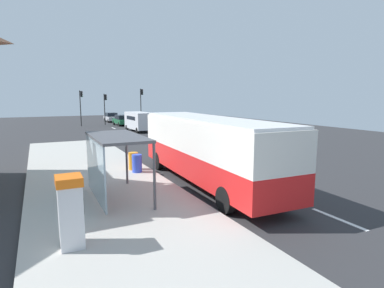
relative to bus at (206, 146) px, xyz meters
name	(u,v)px	position (x,y,z in m)	size (l,w,h in m)	color
ground_plane	(147,143)	(1.71, 14.15, -1.86)	(56.00, 92.00, 0.04)	#2D2D30
sidewalk_platform	(98,183)	(-4.69, 2.15, -1.75)	(6.20, 30.00, 0.18)	#ADAAA3
lane_stripe_seg_0	(338,219)	(1.96, -5.85, -1.84)	(0.16, 2.20, 0.01)	silver
lane_stripe_seg_1	(250,183)	(1.96, -0.85, -1.84)	(0.16, 2.20, 0.01)	silver
lane_stripe_seg_2	(202,164)	(1.96, 4.15, -1.84)	(0.16, 2.20, 0.01)	silver
lane_stripe_seg_3	(171,151)	(1.96, 9.15, -1.84)	(0.16, 2.20, 0.01)	silver
lane_stripe_seg_4	(150,143)	(1.96, 14.15, -1.84)	(0.16, 2.20, 0.01)	silver
lane_stripe_seg_5	(135,137)	(1.96, 19.15, -1.84)	(0.16, 2.20, 0.01)	silver
lane_stripe_seg_6	(123,132)	(1.96, 24.15, -1.84)	(0.16, 2.20, 0.01)	silver
lane_stripe_seg_7	(114,128)	(1.96, 29.15, -1.84)	(0.16, 2.20, 0.01)	silver
bus	(206,146)	(0.00, 0.00, 0.00)	(2.87, 11.09, 3.21)	red
white_van	(139,120)	(3.91, 23.93, -0.50)	(2.22, 5.28, 2.30)	silver
sedan_near	(122,120)	(4.01, 32.74, -1.05)	(1.93, 4.44, 1.52)	#195933
sedan_far	(111,117)	(4.01, 39.94, -1.05)	(1.84, 4.40, 1.52)	#B7B7BC
ticket_machine	(71,211)	(-6.47, -4.28, -0.67)	(0.66, 0.76, 1.94)	silver
recycling_bin_blue	(137,163)	(-2.49, 3.12, -1.19)	(0.52, 0.52, 0.95)	blue
recycling_bin_orange	(133,161)	(-2.49, 3.82, -1.19)	(0.52, 0.52, 0.95)	orange
traffic_light_near_side	(141,101)	(7.21, 33.42, 1.69)	(0.49, 0.28, 5.35)	#2D2D2D
traffic_light_far_side	(81,103)	(-1.39, 34.22, 1.49)	(0.49, 0.28, 5.02)	#2D2D2D
traffic_light_median	(105,104)	(2.12, 35.02, 1.22)	(0.49, 0.28, 4.58)	#2D2D2D
bus_shelter	(109,151)	(-4.70, -0.75, 0.25)	(1.80, 4.00, 2.50)	#4C4C51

